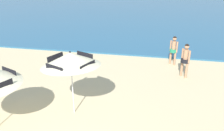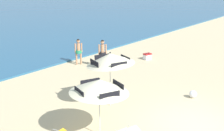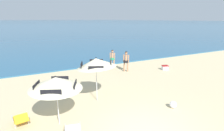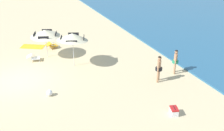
# 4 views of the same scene
# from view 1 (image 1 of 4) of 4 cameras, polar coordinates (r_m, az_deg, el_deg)

# --- Properties ---
(beach_umbrella_striped_second) EXTENTS (2.85, 2.86, 2.39)m
(beach_umbrella_striped_second) POSITION_cam_1_polar(r_m,az_deg,el_deg) (7.64, -10.37, 1.53)
(beach_umbrella_striped_second) COLOR silver
(beach_umbrella_striped_second) RESTS_ON ground
(person_standing_near_shore) EXTENTS (0.41, 0.41, 1.67)m
(person_standing_near_shore) POSITION_cam_1_polar(r_m,az_deg,el_deg) (11.30, 17.94, 1.76)
(person_standing_near_shore) COLOR tan
(person_standing_near_shore) RESTS_ON ground
(person_standing_beside) EXTENTS (0.40, 0.39, 1.60)m
(person_standing_beside) POSITION_cam_1_polar(r_m,az_deg,el_deg) (12.71, 15.19, 4.14)
(person_standing_beside) COLOR tan
(person_standing_beside) RESTS_ON ground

